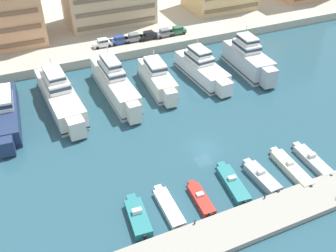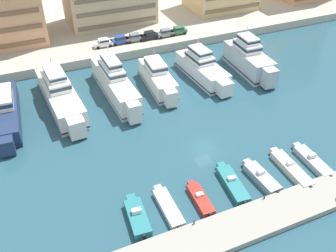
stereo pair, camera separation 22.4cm
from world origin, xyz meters
TOP-DOWN VIEW (x-y plane):
  - ground_plane at (0.00, 0.00)m, footprint 400.00×400.00m
  - quay_promenade at (0.00, 67.94)m, footprint 180.00×70.00m
  - pier_dock at (0.00, -14.89)m, footprint 120.00×4.97m
  - yacht_navy_left at (-26.74, 19.50)m, footprint 5.34×19.17m
  - yacht_ivory_mid_left at (-17.50, 20.34)m, footprint 5.73×21.21m
  - yacht_ivory_center_left at (-7.66, 20.12)m, footprint 4.23×20.41m
  - yacht_ivory_center at (0.44, 19.46)m, footprint 4.56×15.36m
  - yacht_white_center_right at (9.94, 19.61)m, footprint 5.36×17.07m
  - yacht_silver_mid_right at (19.77, 18.30)m, footprint 5.06×16.17m
  - motorboat_teal_far_left at (-13.94, -8.65)m, footprint 2.66×6.90m
  - motorboat_white_left at (-9.84, -8.69)m, footprint 1.88×7.50m
  - motorboat_red_mid_left at (-5.50, -9.08)m, footprint 1.94×6.38m
  - motorboat_teal_center_left at (-0.31, -8.43)m, footprint 2.75×7.97m
  - motorboat_grey_center at (3.88, -9.05)m, footprint 2.27×7.16m
  - motorboat_cream_center_right at (8.72, -9.28)m, footprint 2.17×8.71m
  - motorboat_grey_mid_right at (12.66, -9.14)m, footprint 2.24×7.94m
  - car_white_far_left at (-4.95, 37.37)m, footprint 4.12×1.96m
  - car_blue_left at (-1.16, 37.40)m, footprint 4.13×1.98m
  - car_grey_mid_left at (2.15, 37.32)m, footprint 4.10×1.92m
  - car_black_center_left at (5.62, 37.10)m, footprint 4.14×2.01m
  - car_grey_center at (9.47, 36.93)m, footprint 4.18×2.09m
  - car_green_center_right at (12.81, 37.06)m, footprint 4.11×1.94m
  - bollard_west at (-8.22, -12.65)m, footprint 0.20×0.20m
  - bollard_west_mid at (1.77, -12.65)m, footprint 0.20×0.20m

SIDE VIEW (x-z plane):
  - ground_plane at x=0.00m, z-range 0.00..0.00m
  - motorboat_red_mid_left at x=-5.50m, z-range -0.16..1.02m
  - motorboat_white_left at x=-9.84m, z-range -0.01..0.87m
  - pier_dock at x=0.00m, z-range 0.00..0.86m
  - motorboat_grey_mid_right at x=12.66m, z-range -0.26..1.21m
  - motorboat_teal_center_left at x=-0.31m, z-range -0.21..1.19m
  - motorboat_cream_center_right at x=8.72m, z-range -0.23..1.28m
  - motorboat_teal_far_left at x=-13.94m, z-range -0.27..1.40m
  - motorboat_grey_center at x=3.88m, z-range -0.24..1.37m
  - quay_promenade at x=0.00m, z-range 0.00..1.92m
  - bollard_west at x=-8.22m, z-range 0.88..1.49m
  - bollard_west_mid at x=1.77m, z-range 0.88..1.49m
  - yacht_navy_left at x=-26.74m, z-range -1.38..5.10m
  - yacht_ivory_center at x=0.44m, z-range -1.36..5.48m
  - yacht_white_center_right at x=9.94m, z-range -1.67..5.88m
  - yacht_ivory_mid_left at x=-17.50m, z-range -1.73..6.56m
  - yacht_ivory_center_left at x=-7.66m, z-range -1.76..6.92m
  - yacht_silver_mid_right at x=19.77m, z-range -1.76..7.07m
  - car_white_far_left at x=-4.95m, z-range 2.00..3.80m
  - car_blue_left at x=-1.16m, z-range 2.00..3.80m
  - car_grey_mid_left at x=2.15m, z-range 2.00..3.80m
  - car_black_center_left at x=5.62m, z-range 2.00..3.80m
  - car_grey_center at x=9.47m, z-range 2.00..3.80m
  - car_green_center_right at x=12.81m, z-range 2.00..3.80m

